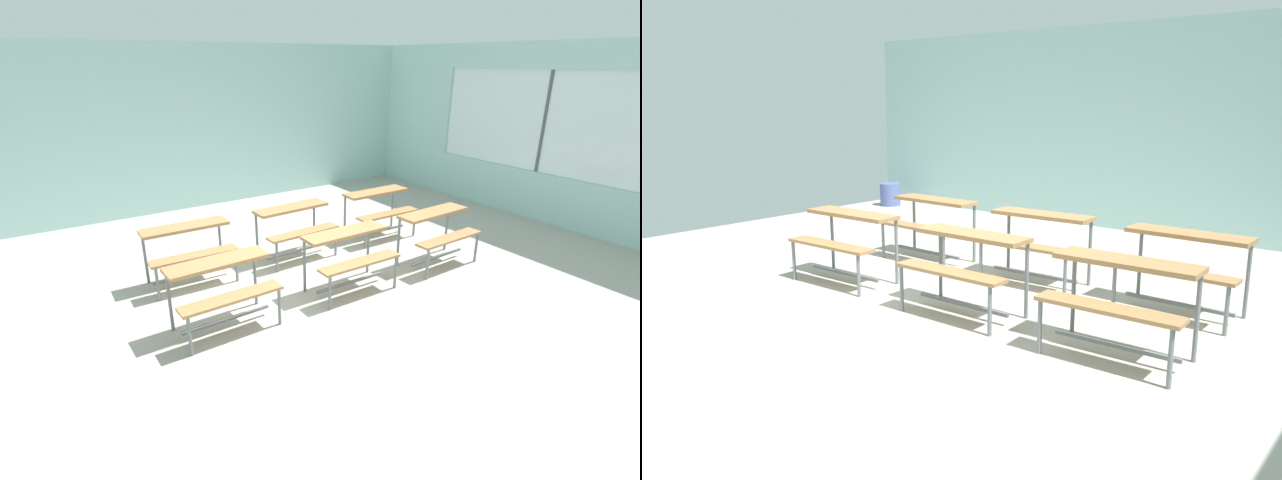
{
  "view_description": "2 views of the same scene",
  "coord_description": "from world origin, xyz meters",
  "views": [
    {
      "loc": [
        -2.63,
        -4.15,
        2.71
      ],
      "look_at": [
        0.49,
        0.62,
        0.47
      ],
      "focal_mm": 25.89,
      "sensor_mm": 36.0,
      "label": 1
    },
    {
      "loc": [
        3.89,
        -4.17,
        1.89
      ],
      "look_at": [
        0.02,
        0.6,
        0.52
      ],
      "focal_mm": 34.79,
      "sensor_mm": 36.0,
      "label": 2
    }
  ],
  "objects": [
    {
      "name": "ground",
      "position": [
        0.0,
        0.0,
        -0.03
      ],
      "size": [
        10.0,
        9.0,
        0.05
      ],
      "primitive_type": "cube",
      "color": "#ADA89E"
    },
    {
      "name": "wall_back",
      "position": [
        0.0,
        4.5,
        1.5
      ],
      "size": [
        10.0,
        0.12,
        3.0
      ],
      "primitive_type": "cube",
      "color": "#A8D1CC",
      "rests_on": "ground"
    },
    {
      "name": "wall_right",
      "position": [
        5.0,
        -0.13,
        1.45
      ],
      "size": [
        0.12,
        9.0,
        3.0
      ],
      "color": "#A8D1CC",
      "rests_on": "ground"
    },
    {
      "name": "desk_bench_r0c0",
      "position": [
        -1.12,
        0.03,
        0.56
      ],
      "size": [
        1.12,
        0.63,
        0.74
      ],
      "rotation": [
        0.0,
        0.0,
        0.03
      ],
      "color": "#A87547",
      "rests_on": "ground"
    },
    {
      "name": "desk_bench_r0c1",
      "position": [
        0.52,
        0.01,
        0.56
      ],
      "size": [
        1.1,
        0.6,
        0.74
      ],
      "rotation": [
        0.0,
        0.0,
        0.01
      ],
      "color": "#A87547",
      "rests_on": "ground"
    },
    {
      "name": "desk_bench_r0c2",
      "position": [
        2.03,
        -0.01,
        0.56
      ],
      "size": [
        1.12,
        0.63,
        0.74
      ],
      "rotation": [
        0.0,
        0.0,
        0.04
      ],
      "color": "#A87547",
      "rests_on": "ground"
    },
    {
      "name": "desk_bench_r1c0",
      "position": [
        -1.06,
        1.3,
        0.56
      ],
      "size": [
        1.11,
        0.61,
        0.74
      ],
      "rotation": [
        0.0,
        0.0,
        -0.02
      ],
      "color": "#A87547",
      "rests_on": "ground"
    },
    {
      "name": "desk_bench_r1c1",
      "position": [
        0.49,
        1.26,
        0.56
      ],
      "size": [
        1.13,
        0.64,
        0.74
      ],
      "rotation": [
        0.0,
        0.0,
        0.05
      ],
      "color": "#A87547",
      "rests_on": "ground"
    },
    {
      "name": "desk_bench_r1c2",
      "position": [
        2.03,
        1.25,
        0.56
      ],
      "size": [
        1.1,
        0.6,
        0.74
      ],
      "rotation": [
        0.0,
        0.0,
        -0.01
      ],
      "color": "#A87547",
      "rests_on": "ground"
    }
  ]
}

